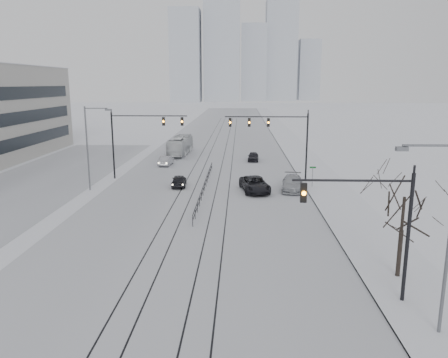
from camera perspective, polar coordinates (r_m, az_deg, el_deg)
road at (r=76.42m, az=-0.72°, el=3.85°), size 22.00×260.00×0.02m
sidewalk_east at (r=76.93m, az=9.40°, el=3.80°), size 5.00×260.00×0.16m
curb at (r=76.66m, az=7.58°, el=3.81°), size 0.10×260.00×0.12m
parking_strip at (r=56.94m, az=-22.60°, el=-0.06°), size 14.00×60.00×0.03m
tram_rails at (r=56.75m, az=-1.72°, el=0.87°), size 5.30×180.00×0.01m
skyline at (r=289.75m, az=2.49°, el=16.20°), size 96.00×48.00×72.00m
traffic_mast_near at (r=23.58m, az=19.40°, el=-5.06°), size 6.10×0.37×7.00m
traffic_mast_ne at (r=50.97m, az=7.09°, el=6.00°), size 9.60×0.37×8.00m
traffic_mast_nw at (r=53.24m, az=-11.29°, el=5.92°), size 9.10×0.37×8.00m
street_light_east at (r=21.41m, az=26.78°, el=-5.64°), size 2.73×0.25×9.00m
street_light_west at (r=48.59m, az=-17.13°, el=4.58°), size 2.73×0.25×9.00m
bare_tree at (r=27.11m, az=22.43°, el=-3.23°), size 4.40×4.40×6.10m
median_fence at (r=46.90m, az=-2.54°, el=-0.96°), size 0.06×24.00×1.00m
street_sign at (r=49.12m, az=11.49°, el=0.70°), size 0.70×0.06×2.40m
sedan_sb_inner at (r=49.16m, az=-5.90°, el=-0.23°), size 1.83×3.99×1.33m
sedan_sb_outer at (r=62.16m, az=-7.57°, el=2.39°), size 1.73×4.21×1.36m
sedan_nb_front at (r=46.66m, az=4.04°, el=-0.72°), size 3.56×6.06×1.58m
sedan_nb_right at (r=47.75m, az=8.90°, el=-0.55°), size 2.87×5.60×1.56m
sedan_nb_far at (r=65.32m, az=3.84°, el=2.94°), size 1.77×3.92×1.31m
box_truck at (r=71.39m, az=-5.74°, el=4.36°), size 3.02×10.54×2.90m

